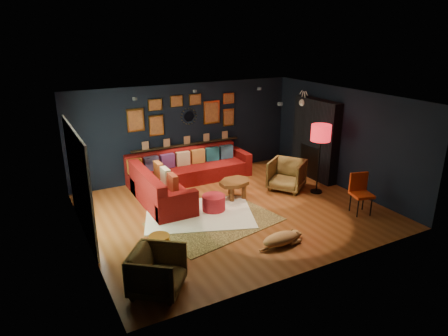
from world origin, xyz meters
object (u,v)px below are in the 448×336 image
armchair_right (287,173)px  orange_chair (360,190)px  armchair_left (157,269)px  gold_stool (160,247)px  floor_lamp (321,136)px  dog (281,237)px  sectional (179,178)px  pouf (214,203)px  coffee_table (235,184)px

armchair_right → orange_chair: 2.01m
armchair_left → armchair_right: armchair_right is taller
armchair_left → orange_chair: orange_chair is taller
gold_stool → orange_chair: 4.70m
armchair_left → floor_lamp: floor_lamp is taller
armchair_left → dog: (2.58, 0.25, -0.22)m
orange_chair → dog: 2.51m
armchair_right → sectional: bearing=-153.8°
sectional → orange_chair: bearing=-46.1°
pouf → armchair_right: size_ratio=0.61×
floor_lamp → coffee_table: bearing=162.7°
orange_chair → floor_lamp: 1.67m
sectional → armchair_left: bearing=-116.5°
armchair_left → orange_chair: (5.03, 0.64, 0.14)m
floor_lamp → orange_chair: bearing=-87.2°
orange_chair → dog: (-2.45, -0.39, -0.36)m
coffee_table → orange_chair: bearing=-43.4°
armchair_right → coffee_table: bearing=-129.5°
orange_chair → floor_lamp: bearing=107.9°
armchair_right → gold_stool: size_ratio=1.82×
coffee_table → armchair_right: 1.50m
sectional → armchair_right: size_ratio=3.92×
sectional → pouf: bearing=-82.9°
sectional → gold_stool: 3.37m
orange_chair → gold_stool: bearing=-167.9°
armchair_right → gold_stool: 4.39m
coffee_table → dog: coffee_table is taller
coffee_table → pouf: (-0.78, -0.39, -0.18)m
gold_stool → orange_chair: orange_chair is taller
sectional → pouf: sectional is taller
pouf → orange_chair: 3.34m
sectional → armchair_right: (2.47, -1.32, 0.11)m
sectional → floor_lamp: floor_lamp is taller
armchair_right → floor_lamp: floor_lamp is taller
pouf → orange_chair: bearing=-29.1°
coffee_table → pouf: size_ratio=1.97×
dog → pouf: bearing=101.1°
floor_lamp → sectional: bearing=148.5°
armchair_left → floor_lamp: (4.96, 2.00, 1.10)m
gold_stool → dog: 2.32m
orange_chair → floor_lamp: floor_lamp is taller
armchair_left → gold_stool: armchair_left is taller
coffee_table → armchair_left: bearing=-137.8°
pouf → dog: 2.05m
pouf → armchair_right: 2.30m
sectional → orange_chair: 4.48m
armchair_left → dog: 2.60m
coffee_table → gold_stool: size_ratio=2.19×
sectional → pouf: (0.20, -1.61, -0.12)m
sectional → gold_stool: bearing=-118.0°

